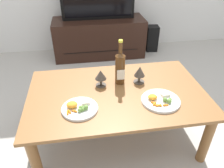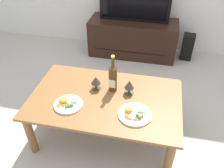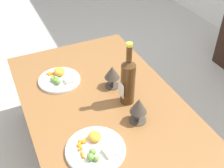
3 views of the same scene
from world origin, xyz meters
TOP-DOWN VIEW (x-y plane):
  - ground_plane at (0.00, 0.00)m, footprint 6.40×6.40m
  - dining_table at (0.00, 0.00)m, footprint 1.32×0.81m
  - tv_stand at (0.03, 1.60)m, footprint 1.24×0.47m
  - tv_screen at (0.03, 1.60)m, footprint 0.96×0.05m
  - floor_speaker at (0.82, 1.64)m, footprint 0.18×0.18m
  - wine_bottle at (0.04, 0.12)m, footprint 0.08×0.08m
  - goblet_left at (-0.11, 0.10)m, footprint 0.09×0.09m
  - goblet_right at (0.20, 0.10)m, footprint 0.09×0.09m
  - dinner_plate_left at (-0.29, -0.16)m, footprint 0.25×0.25m
  - dinner_plate_right at (0.28, -0.16)m, footprint 0.27×0.27m

SIDE VIEW (x-z plane):
  - ground_plane at x=0.00m, z-range 0.00..0.00m
  - floor_speaker at x=0.82m, z-range 0.00..0.37m
  - tv_stand at x=0.03m, z-range 0.00..0.52m
  - dining_table at x=0.00m, z-range 0.16..0.63m
  - dinner_plate_right at x=0.28m, z-range 0.45..0.50m
  - dinner_plate_left at x=-0.29m, z-range 0.45..0.50m
  - goblet_left at x=-0.11m, z-range 0.49..0.62m
  - goblet_right at x=0.20m, z-range 0.49..0.63m
  - wine_bottle at x=0.04m, z-range 0.43..0.79m
  - tv_screen at x=0.03m, z-range 0.52..1.04m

